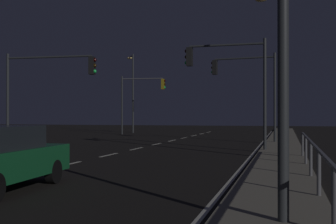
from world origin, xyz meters
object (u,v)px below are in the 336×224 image
at_px(traffic_light_far_center, 229,72).
at_px(traffic_light_near_right, 47,79).
at_px(traffic_light_mid_right, 247,80).
at_px(traffic_light_far_left, 141,93).
at_px(street_lamp_median, 132,86).
at_px(street_lamp_mid_block, 277,51).

xyz_separation_m(traffic_light_far_center, traffic_light_near_right, (-9.86, -0.41, -0.23)).
distance_m(traffic_light_mid_right, traffic_light_far_center, 6.84).
distance_m(traffic_light_far_left, traffic_light_near_right, 17.90).
bearing_deg(traffic_light_near_right, street_lamp_median, 96.42).
bearing_deg(traffic_light_mid_right, traffic_light_near_right, -144.56).
bearing_deg(traffic_light_far_center, street_lamp_median, 120.16).
xyz_separation_m(street_lamp_median, street_lamp_mid_block, (14.69, -24.23, -0.19)).
bearing_deg(traffic_light_near_right, traffic_light_mid_right, 35.44).
height_order(traffic_light_mid_right, street_lamp_median, street_lamp_median).
distance_m(traffic_light_far_left, street_lamp_mid_block, 24.14).
distance_m(traffic_light_far_center, street_lamp_median, 24.48).
height_order(traffic_light_far_left, street_lamp_median, street_lamp_median).
relative_size(traffic_light_far_center, street_lamp_median, 0.68).
relative_size(traffic_light_mid_right, traffic_light_far_left, 1.03).
height_order(traffic_light_far_left, traffic_light_far_center, traffic_light_far_center).
bearing_deg(traffic_light_near_right, street_lamp_mid_block, -12.23).
bearing_deg(traffic_light_mid_right, traffic_light_far_center, -92.62).
height_order(traffic_light_mid_right, traffic_light_near_right, traffic_light_mid_right).
height_order(traffic_light_near_right, street_lamp_mid_block, street_lamp_mid_block).
relative_size(traffic_light_far_left, traffic_light_far_center, 0.99).
bearing_deg(traffic_light_far_left, traffic_light_far_center, -59.67).
bearing_deg(street_lamp_median, traffic_light_mid_right, -48.66).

